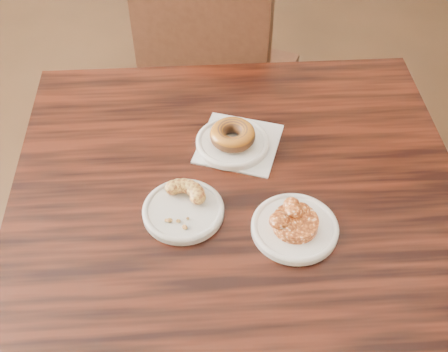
# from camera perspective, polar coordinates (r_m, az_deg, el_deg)

# --- Properties ---
(floor) EXTENTS (5.00, 5.00, 0.00)m
(floor) POSITION_cam_1_polar(r_m,az_deg,el_deg) (1.86, -5.36, -11.80)
(floor) COLOR black
(floor) RESTS_ON ground
(cafe_table) EXTENTS (1.05, 1.05, 0.75)m
(cafe_table) POSITION_cam_1_polar(r_m,az_deg,el_deg) (1.41, 1.27, -12.58)
(cafe_table) COLOR black
(cafe_table) RESTS_ON floor
(chair_far) EXTENTS (0.54, 0.54, 0.90)m
(chair_far) POSITION_cam_1_polar(r_m,az_deg,el_deg) (1.88, -0.09, 9.74)
(chair_far) COLOR black
(chair_far) RESTS_ON floor
(napkin) EXTENTS (0.19, 0.19, 0.00)m
(napkin) POSITION_cam_1_polar(r_m,az_deg,el_deg) (1.21, 1.51, 3.30)
(napkin) COLOR white
(napkin) RESTS_ON cafe_table
(plate_donut) EXTENTS (0.16, 0.16, 0.01)m
(plate_donut) POSITION_cam_1_polar(r_m,az_deg,el_deg) (1.20, 0.86, 3.38)
(plate_donut) COLOR white
(plate_donut) RESTS_ON napkin
(plate_cruller) EXTENTS (0.16, 0.16, 0.01)m
(plate_cruller) POSITION_cam_1_polar(r_m,az_deg,el_deg) (1.08, -4.15, -3.57)
(plate_cruller) COLOR silver
(plate_cruller) RESTS_ON cafe_table
(plate_fritter) EXTENTS (0.16, 0.16, 0.01)m
(plate_fritter) POSITION_cam_1_polar(r_m,az_deg,el_deg) (1.06, 7.18, -5.27)
(plate_fritter) COLOR white
(plate_fritter) RESTS_ON cafe_table
(glazed_donut) EXTENTS (0.10, 0.10, 0.03)m
(glazed_donut) POSITION_cam_1_polar(r_m,az_deg,el_deg) (1.18, 0.88, 4.20)
(glazed_donut) COLOR brown
(glazed_donut) RESTS_ON plate_donut
(apple_fritter) EXTENTS (0.12, 0.12, 0.03)m
(apple_fritter) POSITION_cam_1_polar(r_m,az_deg,el_deg) (1.04, 7.28, -4.60)
(apple_fritter) COLOR #4B1908
(apple_fritter) RESTS_ON plate_fritter
(cruller_fragment) EXTENTS (0.10, 0.10, 0.03)m
(cruller_fragment) POSITION_cam_1_polar(r_m,az_deg,el_deg) (1.06, -4.21, -2.87)
(cruller_fragment) COLOR #5E2A12
(cruller_fragment) RESTS_ON plate_cruller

